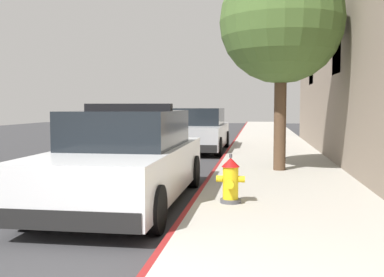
% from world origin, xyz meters
% --- Properties ---
extents(ground_plane, '(31.70, 60.00, 0.20)m').
position_xyz_m(ground_plane, '(-4.52, 10.00, -0.10)').
color(ground_plane, '#353538').
extents(sidewalk_pavement, '(2.95, 60.00, 0.15)m').
position_xyz_m(sidewalk_pavement, '(1.48, 10.00, 0.07)').
color(sidewalk_pavement, '#ADA89E').
rests_on(sidewalk_pavement, ground).
extents(curb_painted_edge, '(0.08, 60.00, 0.15)m').
position_xyz_m(curb_painted_edge, '(-0.04, 10.00, 0.07)').
color(curb_painted_edge, maroon).
rests_on(curb_painted_edge, ground).
extents(police_cruiser, '(1.94, 4.84, 1.68)m').
position_xyz_m(police_cruiser, '(-1.20, 4.40, 0.74)').
color(police_cruiser, white).
rests_on(police_cruiser, ground).
extents(parked_car_silver_ahead, '(1.94, 4.84, 1.56)m').
position_xyz_m(parked_car_silver_ahead, '(-1.16, 13.23, 0.74)').
color(parked_car_silver_ahead, '#B2B5BA').
rests_on(parked_car_silver_ahead, ground).
extents(fire_hydrant, '(0.44, 0.40, 0.76)m').
position_xyz_m(fire_hydrant, '(0.55, 3.98, 0.50)').
color(fire_hydrant, '#4C4C51').
rests_on(fire_hydrant, sidewalk_pavement).
extents(street_tree, '(2.83, 2.83, 4.84)m').
position_xyz_m(street_tree, '(1.47, 7.71, 3.55)').
color(street_tree, brown).
rests_on(street_tree, sidewalk_pavement).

